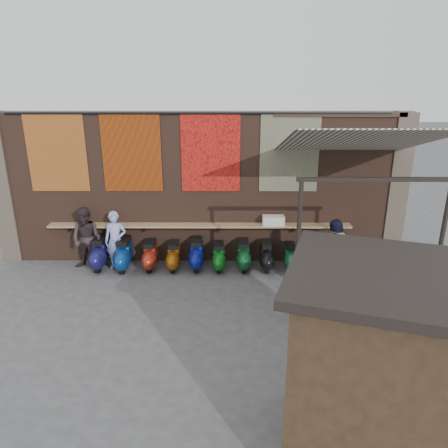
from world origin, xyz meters
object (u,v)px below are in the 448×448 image
object	(u,v)px
scooter_stool_5	(219,257)
shopper_tan	(335,265)
market_stall	(395,379)
shelf_box	(273,220)
scooter_stool_1	(124,254)
diner_left	(116,241)
shopper_grey	(391,298)
scooter_stool_3	(174,256)
scooter_stool_8	(290,257)
scooter_stool_6	(243,255)
scooter_stool_2	(150,256)
scooter_stool_4	(197,254)
shopper_navy	(334,258)
scooter_stool_7	(266,256)
scooter_stool_0	(100,253)
diner_right	(87,239)
scooter_stool_9	(314,257)

from	to	relation	value
scooter_stool_5	shopper_tan	xyz separation A→B (m)	(2.66, -1.46, 0.46)
market_stall	shelf_box	bearing A→B (deg)	115.47
scooter_stool_1	diner_left	distance (m)	0.42
market_stall	shopper_grey	bearing A→B (deg)	87.62
shelf_box	scooter_stool_3	xyz separation A→B (m)	(-2.62, -0.31, -0.89)
scooter_stool_8	market_stall	bearing A→B (deg)	-85.96
scooter_stool_6	scooter_stool_8	world-z (taller)	scooter_stool_6
scooter_stool_2	scooter_stool_4	bearing A→B (deg)	1.62
shelf_box	market_stall	size ratio (longest dim) A/B	0.21
shelf_box	scooter_stool_8	distance (m)	1.06
shelf_box	shopper_navy	bearing A→B (deg)	-54.76
scooter_stool_7	diner_left	bearing A→B (deg)	179.77
scooter_stool_0	shopper_tan	distance (m)	6.01
scooter_stool_3	scooter_stool_6	size ratio (longest dim) A/B	0.95
diner_right	shopper_grey	world-z (taller)	diner_right
scooter_stool_1	market_stall	bearing A→B (deg)	-51.16
scooter_stool_4	scooter_stool_5	world-z (taller)	scooter_stool_4
scooter_stool_4	scooter_stool_6	bearing A→B (deg)	-0.91
scooter_stool_2	scooter_stool_6	distance (m)	2.46
scooter_stool_1	shopper_navy	size ratio (longest dim) A/B	0.47
shelf_box	scooter_stool_0	xyz separation A→B (m)	(-4.57, -0.27, -0.83)
scooter_stool_6	scooter_stool_8	size ratio (longest dim) A/B	1.12
scooter_stool_5	scooter_stool_6	bearing A→B (deg)	4.65
shopper_navy	market_stall	size ratio (longest dim) A/B	0.70
shelf_box	scooter_stool_6	bearing A→B (deg)	-160.16
diner_right	market_stall	distance (m)	8.32
scooter_stool_0	market_stall	world-z (taller)	market_stall
scooter_stool_2	market_stall	world-z (taller)	market_stall
scooter_stool_4	diner_left	bearing A→B (deg)	-179.01
scooter_stool_4	scooter_stool_6	size ratio (longest dim) A/B	1.05
scooter_stool_1	shopper_tan	distance (m)	5.37
scooter_stool_9	shopper_grey	world-z (taller)	shopper_grey
scooter_stool_2	shopper_grey	world-z (taller)	shopper_grey
scooter_stool_3	shopper_navy	world-z (taller)	shopper_navy
shelf_box	scooter_stool_3	bearing A→B (deg)	-173.35
scooter_stool_7	scooter_stool_5	bearing A→B (deg)	-179.06
scooter_stool_0	diner_right	distance (m)	0.51
diner_left	scooter_stool_9	bearing A→B (deg)	1.11
shopper_grey	market_stall	world-z (taller)	market_stall
scooter_stool_2	scooter_stool_5	distance (m)	1.81
scooter_stool_7	shopper_grey	distance (m)	3.71
scooter_stool_2	scooter_stool_3	size ratio (longest dim) A/B	1.04
shelf_box	scooter_stool_8	world-z (taller)	shelf_box
scooter_stool_3	diner_left	bearing A→B (deg)	179.78
scooter_stool_1	shelf_box	bearing A→B (deg)	4.81
scooter_stool_6	diner_right	world-z (taller)	diner_right
scooter_stool_6	shopper_navy	distance (m)	2.54
market_stall	shopper_tan	bearing A→B (deg)	103.12
scooter_stool_4	scooter_stool_5	distance (m)	0.59
shopper_tan	market_stall	xyz separation A→B (m)	(-0.35, -4.50, 0.53)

